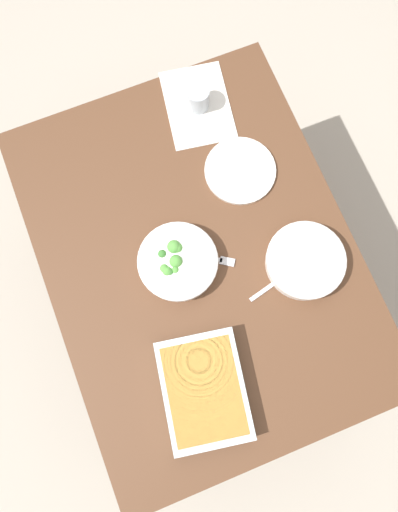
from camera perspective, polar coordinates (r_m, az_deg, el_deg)
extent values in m
plane|color=#B2A899|center=(2.12, 0.00, -4.36)|extent=(6.00, 6.00, 0.00)
cube|color=brown|center=(1.41, 0.00, -0.18)|extent=(1.20, 0.90, 0.04)
cylinder|color=brown|center=(1.95, -16.91, 7.75)|extent=(0.06, 0.06, 0.70)
cylinder|color=brown|center=(1.79, -5.66, -23.57)|extent=(0.06, 0.06, 0.70)
cylinder|color=brown|center=(2.00, 4.83, 15.86)|extent=(0.06, 0.06, 0.70)
cylinder|color=brown|center=(1.84, 18.36, -13.63)|extent=(0.06, 0.06, 0.70)
cube|color=silver|center=(1.57, -0.15, 17.80)|extent=(0.31, 0.24, 0.00)
cylinder|color=white|center=(1.39, 12.69, -0.63)|extent=(0.22, 0.22, 0.05)
torus|color=white|center=(1.37, 12.90, -0.43)|extent=(0.23, 0.23, 0.01)
cylinder|color=olive|center=(1.39, 12.72, -0.61)|extent=(0.18, 0.18, 0.03)
sphere|color=#C66633|center=(1.37, 12.45, -0.84)|extent=(0.02, 0.02, 0.02)
sphere|color=olive|center=(1.36, 10.93, -1.35)|extent=(0.02, 0.02, 0.02)
sphere|color=#C66633|center=(1.38, 14.50, -0.90)|extent=(0.01, 0.01, 0.01)
sphere|color=silver|center=(1.38, 12.03, 0.18)|extent=(0.01, 0.01, 0.01)
cylinder|color=white|center=(1.36, -2.61, -0.63)|extent=(0.23, 0.23, 0.05)
torus|color=white|center=(1.34, -2.65, -0.44)|extent=(0.23, 0.23, 0.01)
cylinder|color=#8CB272|center=(1.36, -2.62, -0.60)|extent=(0.19, 0.19, 0.02)
sphere|color=#569E42|center=(1.35, -2.65, 0.98)|extent=(0.03, 0.03, 0.03)
sphere|color=#569E42|center=(1.34, -3.89, -1.85)|extent=(0.03, 0.03, 0.03)
sphere|color=#569E42|center=(1.35, -3.06, 1.12)|extent=(0.04, 0.04, 0.04)
sphere|color=#3D7A33|center=(1.34, -2.66, -0.46)|extent=(0.03, 0.03, 0.03)
sphere|color=#569E42|center=(1.34, -2.70, -0.55)|extent=(0.03, 0.03, 0.03)
sphere|color=#569E42|center=(1.34, -2.82, -0.65)|extent=(0.04, 0.04, 0.04)
sphere|color=#569E42|center=(1.34, -4.24, -1.53)|extent=(0.03, 0.03, 0.03)
sphere|color=#3D7A33|center=(1.34, -3.54, -1.94)|extent=(0.02, 0.02, 0.02)
sphere|color=#569E42|center=(1.34, -2.88, -1.71)|extent=(0.02, 0.02, 0.02)
sphere|color=#3D7A33|center=(1.35, -4.49, 0.24)|extent=(0.03, 0.03, 0.03)
cube|color=silver|center=(1.33, 0.58, -15.93)|extent=(0.33, 0.27, 0.06)
cube|color=gold|center=(1.32, 0.59, -15.96)|extent=(0.29, 0.24, 0.04)
cylinder|color=#B2BCC6|center=(1.54, -0.15, 18.56)|extent=(0.07, 0.07, 0.08)
cylinder|color=black|center=(1.55, -0.15, 18.32)|extent=(0.06, 0.06, 0.05)
cylinder|color=silver|center=(1.47, 5.01, 10.27)|extent=(0.22, 0.22, 0.01)
cube|color=silver|center=(1.39, 8.55, -3.68)|extent=(0.04, 0.14, 0.01)
ellipsoid|color=silver|center=(1.40, 11.32, -1.67)|extent=(0.03, 0.04, 0.01)
cube|color=silver|center=(1.39, 0.00, 0.03)|extent=(0.09, 0.12, 0.01)
cube|color=silver|center=(1.39, 3.44, -0.67)|extent=(0.04, 0.05, 0.01)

